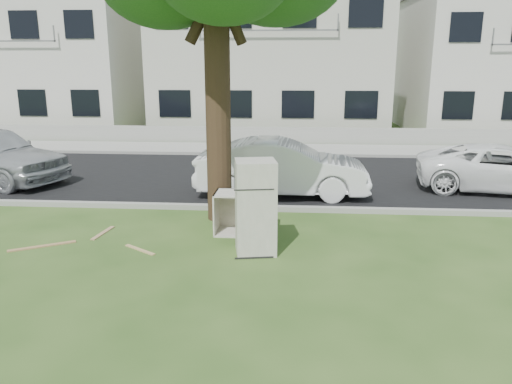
# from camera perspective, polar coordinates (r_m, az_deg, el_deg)

# --- Properties ---
(ground) EXTENTS (120.00, 120.00, 0.00)m
(ground) POSITION_cam_1_polar(r_m,az_deg,el_deg) (9.50, -3.31, -6.31)
(ground) COLOR #2D4B1A
(road) EXTENTS (120.00, 7.00, 0.01)m
(road) POSITION_cam_1_polar(r_m,az_deg,el_deg) (15.22, -0.35, 1.76)
(road) COLOR black
(road) RESTS_ON ground
(kerb_near) EXTENTS (120.00, 0.18, 0.12)m
(kerb_near) POSITION_cam_1_polar(r_m,az_deg,el_deg) (11.80, -1.75, -2.09)
(kerb_near) COLOR gray
(kerb_near) RESTS_ON ground
(kerb_far) EXTENTS (120.00, 0.18, 0.12)m
(kerb_far) POSITION_cam_1_polar(r_m,az_deg,el_deg) (18.69, 0.54, 4.15)
(kerb_far) COLOR gray
(kerb_far) RESTS_ON ground
(sidewalk) EXTENTS (120.00, 2.80, 0.01)m
(sidewalk) POSITION_cam_1_polar(r_m,az_deg,el_deg) (20.11, 0.82, 4.91)
(sidewalk) COLOR gray
(sidewalk) RESTS_ON ground
(low_wall) EXTENTS (120.00, 0.15, 0.70)m
(low_wall) POSITION_cam_1_polar(r_m,az_deg,el_deg) (21.64, 1.08, 6.52)
(low_wall) COLOR gray
(low_wall) RESTS_ON ground
(townhouse_left) EXTENTS (10.20, 8.16, 7.04)m
(townhouse_left) POSITION_cam_1_polar(r_m,az_deg,el_deg) (29.42, -23.05, 13.74)
(townhouse_left) COLOR beige
(townhouse_left) RESTS_ON ground
(townhouse_center) EXTENTS (11.22, 8.16, 7.44)m
(townhouse_center) POSITION_cam_1_polar(r_m,az_deg,el_deg) (26.32, 1.75, 15.32)
(townhouse_center) COLOR beige
(townhouse_center) RESTS_ON ground
(fridge) EXTENTS (0.81, 0.77, 1.72)m
(fridge) POSITION_cam_1_polar(r_m,az_deg,el_deg) (8.98, -0.05, -1.75)
(fridge) COLOR #BCB6A9
(fridge) RESTS_ON ground
(cabinet) EXTENTS (1.10, 0.69, 0.85)m
(cabinet) POSITION_cam_1_polar(r_m,az_deg,el_deg) (10.13, -1.59, -2.40)
(cabinet) COLOR white
(cabinet) RESTS_ON ground
(plank_a) EXTENTS (1.09, 0.70, 0.02)m
(plank_a) POSITION_cam_1_polar(r_m,az_deg,el_deg) (10.32, -23.23, -5.71)
(plank_a) COLOR #9E794C
(plank_a) RESTS_ON ground
(plank_b) EXTENTS (0.70, 0.52, 0.02)m
(plank_b) POSITION_cam_1_polar(r_m,az_deg,el_deg) (9.58, -13.12, -6.44)
(plank_b) COLOR tan
(plank_b) RESTS_ON ground
(plank_c) EXTENTS (0.21, 0.83, 0.02)m
(plank_c) POSITION_cam_1_polar(r_m,az_deg,el_deg) (10.68, -17.09, -4.50)
(plank_c) COLOR tan
(plank_c) RESTS_ON ground
(car_center) EXTENTS (4.46, 1.59, 1.47)m
(car_center) POSITION_cam_1_polar(r_m,az_deg,el_deg) (12.98, 2.97, 2.79)
(car_center) COLOR white
(car_center) RESTS_ON ground
(car_right) EXTENTS (4.77, 2.82, 1.24)m
(car_right) POSITION_cam_1_polar(r_m,az_deg,el_deg) (14.99, 26.44, 2.43)
(car_right) COLOR white
(car_right) RESTS_ON ground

